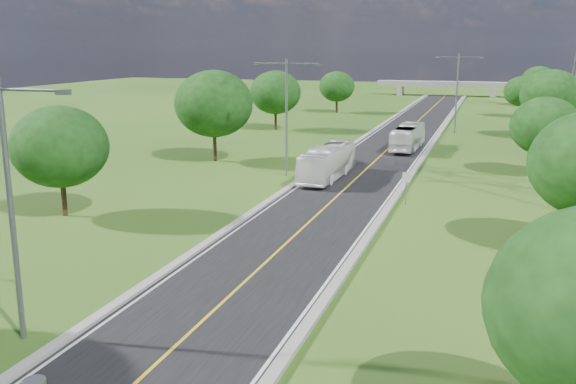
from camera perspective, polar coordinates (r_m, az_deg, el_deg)
name	(u,v)px	position (r m, az deg, el deg)	size (l,w,h in m)	color
ground	(385,153)	(68.53, 8.58, 3.48)	(260.00, 260.00, 0.00)	#204814
road	(393,144)	(74.38, 9.35, 4.22)	(8.00, 150.00, 0.06)	black
curb_left	(357,142)	(75.11, 6.14, 4.46)	(0.50, 150.00, 0.22)	gray
curb_right	(431,145)	(73.87, 12.62, 4.08)	(0.50, 150.00, 0.22)	gray
speed_limit_sign	(406,183)	(46.08, 10.46, 0.81)	(0.55, 0.09, 2.40)	slate
overpass	(446,85)	(147.40, 13.86, 9.22)	(30.00, 3.00, 3.20)	gray
streetlight_near_left	(9,189)	(25.75, -23.56, 0.23)	(5.90, 0.25, 10.00)	slate
streetlight_mid_left	(287,107)	(54.67, -0.13, 7.53)	(5.90, 0.25, 10.00)	slate
streetlight_far_right	(457,86)	(85.04, 14.80, 9.06)	(5.90, 0.25, 10.00)	slate
tree_lb	(60,147)	(44.40, -19.62, 3.81)	(6.30, 6.30, 7.33)	black
tree_lc	(214,104)	(62.61, -6.62, 7.80)	(7.56, 7.56, 8.79)	black
tree_ld	(275,92)	(85.64, -1.12, 8.84)	(6.72, 6.72, 7.82)	black
tree_le	(337,86)	(107.98, 4.37, 9.33)	(5.88, 5.88, 6.84)	black
tree_rc	(545,126)	(59.27, 21.90, 5.45)	(5.88, 5.88, 6.84)	black
tree_rd	(551,95)	(83.17, 22.34, 7.97)	(7.14, 7.14, 8.30)	black
tree_re	(522,91)	(107.03, 20.06, 8.40)	(5.46, 5.46, 6.35)	black
tree_rf	(539,81)	(127.10, 21.41, 9.18)	(6.30, 6.30, 7.33)	black
bus_outbound	(408,137)	(70.42, 10.61, 4.81)	(2.25, 9.63, 2.68)	silver
bus_inbound	(328,162)	(54.17, 3.53, 2.65)	(2.34, 10.01, 2.79)	white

